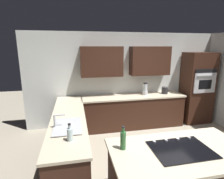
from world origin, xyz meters
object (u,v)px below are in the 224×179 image
(wall_oven, at_px, (197,88))
(dish_soap_bottle, at_px, (70,134))
(sink_unit, at_px, (67,126))
(cooktop, at_px, (181,149))
(kettle, at_px, (165,90))
(oil_bottle, at_px, (123,140))
(blender, at_px, (145,90))

(wall_oven, height_order, dish_soap_bottle, wall_oven)
(wall_oven, relative_size, sink_unit, 2.94)
(sink_unit, xyz_separation_m, cooktop, (-1.47, 1.01, -0.01))
(sink_unit, distance_m, dish_soap_bottle, 0.49)
(wall_oven, relative_size, cooktop, 2.71)
(dish_soap_bottle, bearing_deg, kettle, -139.95)
(dish_soap_bottle, height_order, oil_bottle, oil_bottle)
(wall_oven, distance_m, cooktop, 3.48)
(cooktop, relative_size, kettle, 3.98)
(wall_oven, distance_m, kettle, 1.00)
(blender, height_order, kettle, blender)
(wall_oven, bearing_deg, blender, -1.72)
(cooktop, xyz_separation_m, dish_soap_bottle, (1.41, -0.53, 0.10))
(sink_unit, relative_size, oil_bottle, 2.19)
(oil_bottle, bearing_deg, wall_oven, -139.43)
(dish_soap_bottle, bearing_deg, sink_unit, -83.05)
(wall_oven, xyz_separation_m, blender, (1.60, -0.05, 0.01))
(cooktop, xyz_separation_m, kettle, (-1.21, -2.74, 0.09))
(kettle, distance_m, dish_soap_bottle, 3.42)
(oil_bottle, bearing_deg, sink_unit, -48.71)
(sink_unit, xyz_separation_m, kettle, (-2.68, -1.72, 0.08))
(kettle, relative_size, dish_soap_bottle, 0.73)
(sink_unit, distance_m, blender, 2.70)
(blender, bearing_deg, kettle, -180.00)
(kettle, height_order, dish_soap_bottle, dish_soap_bottle)
(cooktop, bearing_deg, sink_unit, -34.57)
(wall_oven, relative_size, blender, 6.06)
(wall_oven, height_order, sink_unit, wall_oven)
(blender, xyz_separation_m, oil_bottle, (1.34, 2.56, -0.02))
(dish_soap_bottle, bearing_deg, cooktop, 159.28)
(dish_soap_bottle, bearing_deg, wall_oven, -149.24)
(cooktop, relative_size, blender, 2.24)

